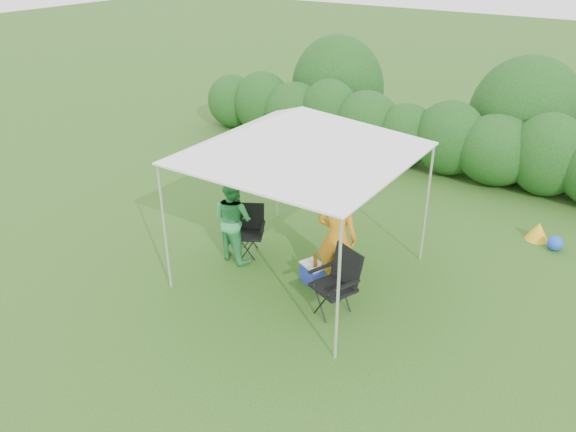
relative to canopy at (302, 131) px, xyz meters
The scene contains 10 objects.
ground 2.51m from the canopy, 90.00° to the right, with size 70.00×70.00×0.00m, color #325B1C.
hedge 5.74m from the canopy, 89.67° to the left, with size 13.16×1.53×1.80m.
canopy is the anchor object (origin of this frame).
chair_right 2.22m from the canopy, 29.12° to the right, with size 0.75×0.73×1.01m.
chair_left 2.26m from the canopy, behind, with size 0.68×0.67×0.88m.
man 1.72m from the canopy, ahead, with size 0.63×0.42×1.74m, color orange.
woman 2.11m from the canopy, 169.51° to the right, with size 0.73×0.57×1.49m, color green.
cooler 2.32m from the canopy, 20.32° to the right, with size 0.48×0.43×0.33m.
bottle 2.04m from the canopy, 22.71° to the right, with size 0.07×0.07×0.26m, color #592D0C.
lawn_toy 5.09m from the canopy, 46.70° to the left, with size 0.69×0.57×0.34m.
Camera 1 is at (4.19, -6.19, 5.09)m, focal length 35.00 mm.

